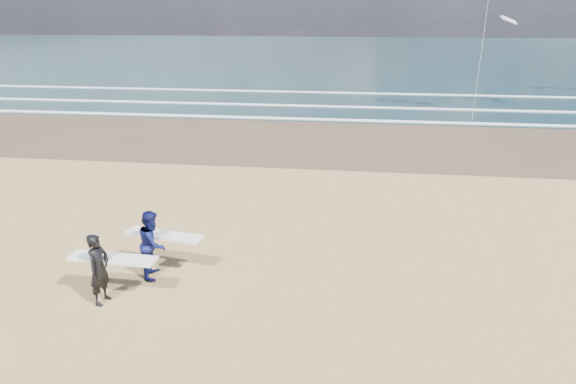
# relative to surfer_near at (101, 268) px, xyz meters

# --- Properties ---
(ocean) EXTENTS (220.00, 100.00, 0.02)m
(ocean) POSITION_rel_surfer_near_xyz_m (20.45, 71.56, -0.92)
(ocean) COLOR #193338
(ocean) RESTS_ON ground
(foam_breakers) EXTENTS (220.00, 11.70, 0.05)m
(foam_breakers) POSITION_rel_surfer_near_xyz_m (20.45, 27.66, -0.87)
(foam_breakers) COLOR white
(foam_breakers) RESTS_ON ground
(surfer_near) EXTENTS (2.22, 1.01, 1.82)m
(surfer_near) POSITION_rel_surfer_near_xyz_m (0.00, 0.00, 0.00)
(surfer_near) COLOR black
(surfer_near) RESTS_ON ground
(surfer_far) EXTENTS (2.26, 1.30, 1.86)m
(surfer_far) POSITION_rel_surfer_near_xyz_m (0.76, 1.45, 0.01)
(surfer_far) COLOR #0C1145
(surfer_far) RESTS_ON ground
(kite_1) EXTENTS (5.32, 4.69, 9.45)m
(kite_1) POSITION_rel_surfer_near_xyz_m (13.73, 24.65, 4.18)
(kite_1) COLOR slate
(kite_1) RESTS_ON ground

